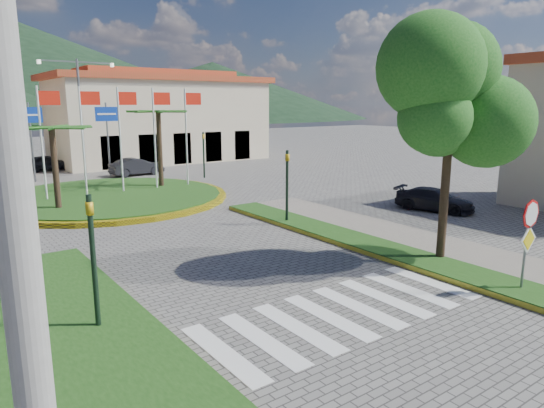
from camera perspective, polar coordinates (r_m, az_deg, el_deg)
ground at (r=10.38m, az=24.47°, el=-18.97°), size 160.00×160.00×0.00m
sidewalk_right at (r=16.12m, az=29.00°, el=-8.04°), size 4.00×28.00×0.15m
verge_right at (r=15.09m, az=27.03°, el=-9.10°), size 1.60×28.00×0.18m
median_left at (r=11.41m, az=-25.44°, el=-15.66°), size 5.00×14.00×0.18m
crosswalk at (r=12.52m, az=8.05°, el=-12.52°), size 8.00×3.00×0.01m
roundabout_island at (r=27.78m, az=-18.64°, el=0.84°), size 12.70×12.70×6.00m
stop_sign at (r=14.68m, az=27.95°, el=-2.79°), size 0.80×0.11×2.65m
deciduous_tree at (r=16.32m, az=20.35°, el=11.20°), size 3.60×3.60×6.80m
utility_pole at (r=4.21m, az=-28.34°, el=1.80°), size 0.32×0.32×9.00m
traffic_light_left at (r=11.45m, az=-20.34°, el=-5.16°), size 0.15×0.18×3.20m
traffic_light_right at (r=20.67m, az=1.78°, el=2.87°), size 0.15×0.18×3.20m
traffic_light_far at (r=34.27m, az=-8.05°, el=6.29°), size 0.18×0.15×3.20m
direction_sign_west at (r=35.64m, az=-26.55°, el=7.95°), size 1.60×0.14×5.20m
direction_sign_east at (r=36.82m, az=-18.81°, el=8.63°), size 1.60×0.14×5.20m
street_lamp_centre at (r=35.31m, az=-21.57°, el=9.91°), size 4.80×0.16×8.00m
building_right at (r=45.84m, az=-13.08°, el=9.91°), size 19.08×9.54×8.05m
hill_far_mid at (r=166.03m, az=-28.92°, el=13.73°), size 180.00×180.00×30.00m
hill_far_east at (r=159.56m, az=-6.95°, el=13.04°), size 120.00×120.00×18.00m
car_dark_a at (r=41.62m, az=-24.89°, el=4.42°), size 3.60×1.51×1.22m
car_dark_b at (r=36.67m, az=-15.65°, el=4.25°), size 3.91×1.63×1.26m
car_side_right at (r=24.89m, az=18.56°, el=0.52°), size 2.59×4.04×1.09m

